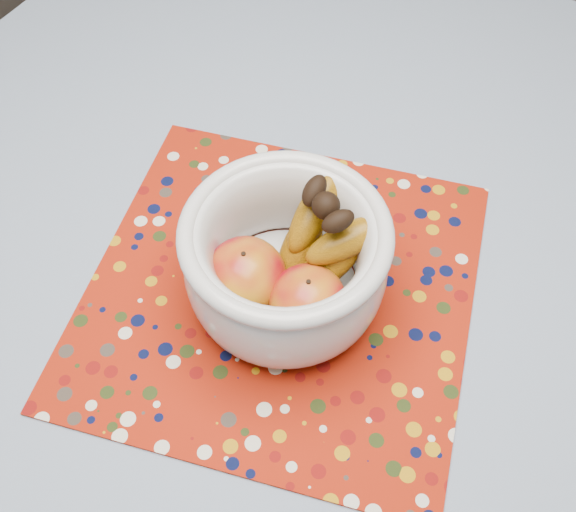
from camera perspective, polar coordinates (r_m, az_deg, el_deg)
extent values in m
plane|color=#2D2826|center=(1.52, 1.31, -16.25)|extent=(4.00, 4.00, 0.00)
cube|color=brown|center=(0.86, 2.23, -0.62)|extent=(1.20, 1.20, 0.04)
cylinder|color=brown|center=(1.63, -5.90, 13.25)|extent=(0.06, 0.06, 0.71)
cube|color=slate|center=(0.83, 2.28, 0.34)|extent=(1.32, 1.32, 0.01)
cube|color=maroon|center=(0.80, -0.65, -2.89)|extent=(0.54, 0.54, 0.00)
cylinder|color=silver|center=(0.78, -0.18, -3.28)|extent=(0.11, 0.11, 0.01)
cylinder|color=silver|center=(0.77, -0.18, -2.85)|extent=(0.16, 0.16, 0.01)
torus|color=silver|center=(0.68, -0.21, 1.94)|extent=(0.22, 0.22, 0.02)
ellipsoid|color=maroon|center=(0.73, -3.62, -1.63)|extent=(0.09, 0.09, 0.08)
ellipsoid|color=maroon|center=(0.71, 1.67, -3.84)|extent=(0.08, 0.08, 0.08)
sphere|color=black|center=(0.69, 3.23, 4.28)|extent=(0.03, 0.03, 0.03)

